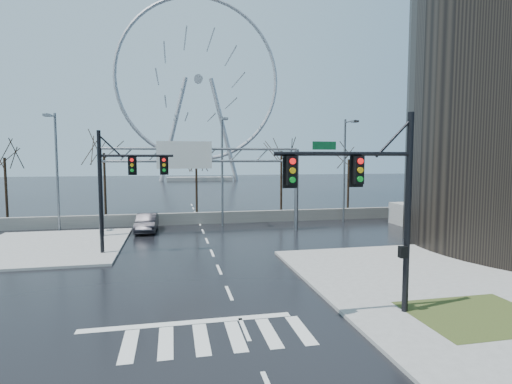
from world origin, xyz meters
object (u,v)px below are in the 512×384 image
object	(u,v)px
signal_mast_far	(119,180)
sign_gantry	(199,171)
signal_mast_near	(377,194)
car	(147,223)
ferris_wheel	(198,86)

from	to	relation	value
signal_mast_far	sign_gantry	world-z (taller)	signal_mast_far
signal_mast_near	sign_gantry	size ratio (longest dim) A/B	0.49
car	sign_gantry	bearing A→B (deg)	-21.34
signal_mast_near	car	distance (m)	23.47
signal_mast_far	ferris_wheel	bearing A→B (deg)	82.80
signal_mast_near	sign_gantry	bearing A→B (deg)	106.19
signal_mast_near	signal_mast_far	world-z (taller)	same
sign_gantry	ferris_wheel	xyz separation A→B (m)	(5.38, 80.04, 20.95)
signal_mast_near	car	world-z (taller)	signal_mast_near
signal_mast_far	sign_gantry	bearing A→B (deg)	47.53
signal_mast_near	ferris_wheel	bearing A→B (deg)	90.08
signal_mast_near	sign_gantry	distance (m)	19.79
signal_mast_near	ferris_wheel	size ratio (longest dim) A/B	0.16
signal_mast_near	ferris_wheel	distance (m)	101.29
car	signal_mast_near	bearing A→B (deg)	-62.16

